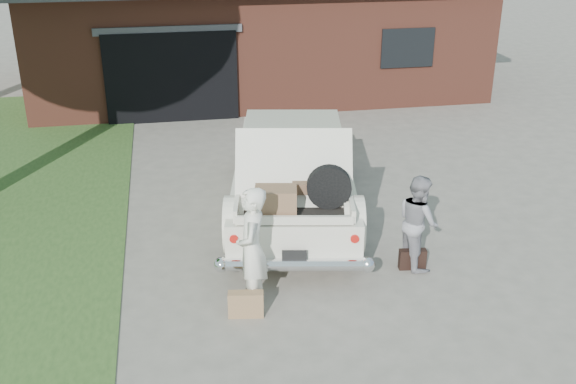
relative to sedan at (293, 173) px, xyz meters
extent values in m
plane|color=gray|center=(-0.37, -2.15, -0.77)|extent=(90.00, 90.00, 0.00)
cube|color=brown|center=(0.63, 9.35, 0.73)|extent=(12.00, 7.00, 3.00)
cube|color=black|center=(-1.87, 5.90, 0.33)|extent=(3.20, 0.30, 2.20)
cube|color=#4C4C51|center=(-1.87, 5.83, 1.48)|extent=(3.50, 0.12, 0.18)
cube|color=black|center=(4.13, 5.83, 0.83)|extent=(1.40, 0.08, 1.00)
cube|color=beige|center=(0.01, 0.05, -0.13)|extent=(2.83, 5.36, 0.66)
cube|color=#ACAC97|center=(0.06, 0.35, 0.45)|extent=(2.02, 2.31, 0.53)
cube|color=black|center=(0.24, 1.30, 0.43)|extent=(1.57, 0.37, 0.45)
cube|color=black|center=(-0.11, -0.60, 0.43)|extent=(1.57, 0.37, 0.45)
cylinder|color=black|center=(-1.19, -1.49, -0.43)|extent=(0.34, 0.70, 0.67)
cylinder|color=black|center=(0.57, -1.81, -0.43)|extent=(0.34, 0.70, 0.67)
cylinder|color=black|center=(-0.56, 1.92, -0.43)|extent=(0.34, 0.70, 0.67)
cylinder|color=black|center=(1.21, 1.59, -0.43)|extent=(0.34, 0.70, 0.67)
cylinder|color=silver|center=(-0.46, -2.50, -0.36)|extent=(2.09, 0.56, 0.18)
cylinder|color=#A5140F|center=(-1.27, -2.28, 0.02)|extent=(0.14, 0.12, 0.12)
cylinder|color=#A5140F|center=(0.37, -2.58, 0.02)|extent=(0.14, 0.12, 0.12)
cube|color=black|center=(-0.47, -2.52, -0.21)|extent=(0.34, 0.08, 0.17)
cube|color=black|center=(-0.34, -1.85, 0.22)|extent=(1.76, 1.39, 0.04)
cube|color=beige|center=(-1.14, -1.70, 0.32)|extent=(0.26, 1.11, 0.18)
cube|color=beige|center=(0.46, -2.00, 0.32)|extent=(0.26, 1.11, 0.18)
cube|color=beige|center=(-0.45, -2.40, 0.28)|extent=(1.61, 0.36, 0.12)
cube|color=beige|center=(-0.30, -1.60, 0.74)|extent=(1.80, 0.95, 1.02)
cube|color=#503422|center=(-0.62, -1.75, 0.34)|extent=(0.70, 0.52, 0.21)
cube|color=#876244|center=(-0.65, -2.09, 0.44)|extent=(0.64, 0.48, 0.40)
cube|color=black|center=(-0.17, -1.61, 0.32)|extent=(0.59, 0.44, 0.17)
cube|color=brown|center=(-0.12, -1.76, 0.50)|extent=(0.50, 0.38, 0.16)
cylinder|color=black|center=(0.14, -1.99, 0.56)|extent=(0.66, 0.28, 0.64)
imported|color=white|center=(-1.09, -2.75, 0.09)|extent=(0.53, 0.70, 1.72)
imported|color=gray|center=(1.47, -2.12, -0.05)|extent=(0.64, 0.77, 1.45)
cube|color=#9E7850|center=(-1.22, -3.02, -0.59)|extent=(0.49, 0.22, 0.36)
cube|color=black|center=(1.39, -2.23, -0.61)|extent=(0.41, 0.17, 0.31)
camera|label=1|loc=(-2.07, -10.55, 4.33)|focal=42.00mm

